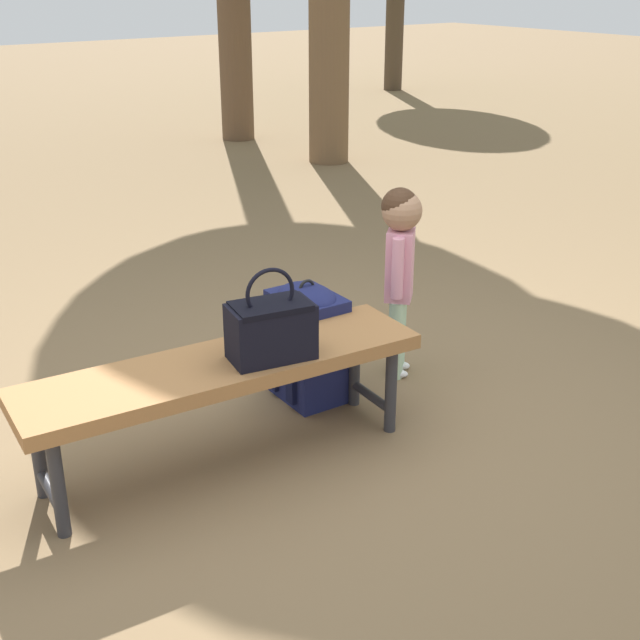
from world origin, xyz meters
The scene contains 5 objects.
ground_plane centered at (0.00, 0.00, 0.00)m, with size 40.00×40.00×0.00m, color brown.
park_bench centered at (-0.50, 0.07, 0.39)m, with size 1.63×0.53×0.45m.
handbag centered at (-0.33, -0.02, 0.58)m, with size 0.35×0.23×0.37m.
child_standing centered at (0.57, 0.28, 0.62)m, with size 0.20×0.19×0.93m.
backpack_large centered at (0.09, 0.34, 0.29)m, with size 0.31×0.35×0.57m.
Camera 1 is at (-1.90, -2.52, 1.85)m, focal length 47.34 mm.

